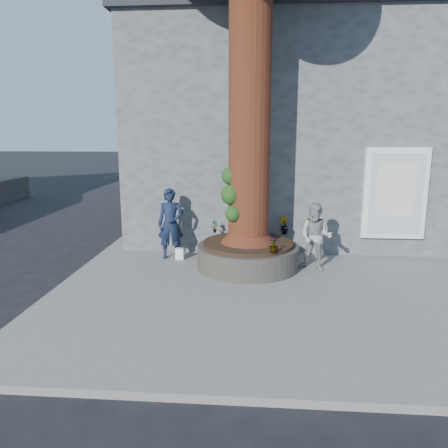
{
  "coord_description": "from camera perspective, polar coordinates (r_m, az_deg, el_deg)",
  "views": [
    {
      "loc": [
        1.02,
        -7.59,
        3.18
      ],
      "look_at": [
        0.3,
        1.41,
        1.25
      ],
      "focal_mm": 35.0,
      "sensor_mm": 36.0,
      "label": 1
    }
  ],
  "objects": [
    {
      "name": "man",
      "position": [
        10.63,
        -6.97,
        0.03
      ],
      "size": [
        0.67,
        0.48,
        1.72
      ],
      "primitive_type": "imported",
      "rotation": [
        0.0,
        0.0,
        0.12
      ],
      "color": "#131D36",
      "rests_on": "pavement"
    },
    {
      "name": "shopping_bag",
      "position": [
        10.66,
        -5.77,
        -3.89
      ],
      "size": [
        0.21,
        0.15,
        0.28
      ],
      "primitive_type": "cube",
      "rotation": [
        0.0,
        0.0,
        -0.13
      ],
      "color": "white",
      "rests_on": "pavement"
    },
    {
      "name": "plant_b",
      "position": [
        10.69,
        7.85,
        -0.18
      ],
      "size": [
        0.32,
        0.32,
        0.42
      ],
      "primitive_type": "imported",
      "rotation": [
        0.0,
        0.0,
        2.39
      ],
      "color": "gray",
      "rests_on": "planter"
    },
    {
      "name": "stone_shop",
      "position": [
        14.86,
        10.52,
        11.79
      ],
      "size": [
        10.3,
        8.3,
        6.3
      ],
      "color": "#4F5254",
      "rests_on": "ground"
    },
    {
      "name": "woman",
      "position": [
        9.89,
        11.88,
        -1.64
      ],
      "size": [
        0.89,
        0.8,
        1.52
      ],
      "primitive_type": "imported",
      "rotation": [
        0.0,
        0.0,
        -0.36
      ],
      "color": "#9B9A95",
      "rests_on": "pavement"
    },
    {
      "name": "plant_a",
      "position": [
        10.74,
        -1.25,
        -0.29
      ],
      "size": [
        0.2,
        0.17,
        0.32
      ],
      "primitive_type": "imported",
      "rotation": [
        0.0,
        0.0,
        0.34
      ],
      "color": "gray",
      "rests_on": "planter"
    },
    {
      "name": "ground",
      "position": [
        8.29,
        -2.89,
        -10.51
      ],
      "size": [
        120.0,
        120.0,
        0.0
      ],
      "primitive_type": "plane",
      "color": "black",
      "rests_on": "ground"
    },
    {
      "name": "plant_c",
      "position": [
        9.04,
        6.49,
        -2.74
      ],
      "size": [
        0.19,
        0.19,
        0.32
      ],
      "primitive_type": "imported",
      "rotation": [
        0.0,
        0.0,
        3.11
      ],
      "color": "gray",
      "rests_on": "planter"
    },
    {
      "name": "yellow_line",
      "position": [
        10.02,
        -19.83,
        -7.17
      ],
      "size": [
        0.1,
        30.0,
        0.01
      ],
      "primitive_type": "cube",
      "color": "yellow",
      "rests_on": "ground"
    },
    {
      "name": "planter",
      "position": [
        9.98,
        3.14,
        -4.05
      ],
      "size": [
        2.3,
        2.3,
        0.6
      ],
      "color": "black",
      "rests_on": "pavement"
    },
    {
      "name": "plant_d",
      "position": [
        10.71,
        7.84,
        -0.56
      ],
      "size": [
        0.33,
        0.33,
        0.28
      ],
      "primitive_type": "imported",
      "rotation": [
        0.0,
        0.0,
        5.41
      ],
      "color": "gray",
      "rests_on": "planter"
    },
    {
      "name": "pavement",
      "position": [
        9.15,
        7.38,
        -7.98
      ],
      "size": [
        9.0,
        8.0,
        0.12
      ],
      "primitive_type": "cube",
      "color": "slate",
      "rests_on": "ground"
    }
  ]
}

